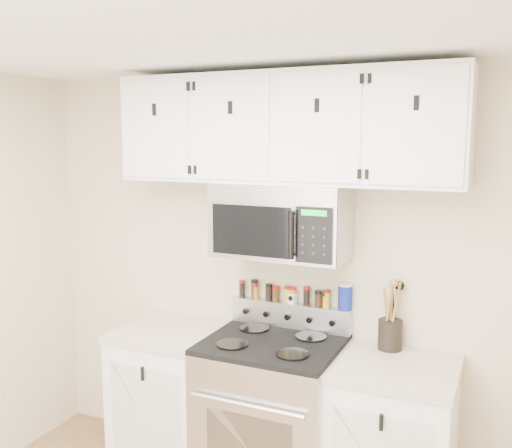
{
  "coord_description": "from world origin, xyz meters",
  "views": [
    {
      "loc": [
        1.2,
        -1.44,
        2.09
      ],
      "look_at": [
        -0.11,
        1.45,
        1.62
      ],
      "focal_mm": 40.0,
      "sensor_mm": 36.0,
      "label": 1
    }
  ],
  "objects_px": {
    "microwave": "(282,220)",
    "utensil_crock": "(390,332)",
    "range": "(272,417)",
    "salt_canister": "(345,297)"
  },
  "relations": [
    {
      "from": "range",
      "to": "salt_canister",
      "type": "distance_m",
      "value": 0.82
    },
    {
      "from": "range",
      "to": "microwave",
      "type": "bearing_deg",
      "value": 89.77
    },
    {
      "from": "range",
      "to": "utensil_crock",
      "type": "relative_size",
      "value": 2.8
    },
    {
      "from": "range",
      "to": "microwave",
      "type": "distance_m",
      "value": 1.15
    },
    {
      "from": "microwave",
      "to": "salt_canister",
      "type": "distance_m",
      "value": 0.59
    },
    {
      "from": "utensil_crock",
      "to": "range",
      "type": "bearing_deg",
      "value": -159.4
    },
    {
      "from": "range",
      "to": "utensil_crock",
      "type": "bearing_deg",
      "value": 20.6
    },
    {
      "from": "microwave",
      "to": "salt_canister",
      "type": "xyz_separation_m",
      "value": [
        0.34,
        0.16,
        -0.45
      ]
    },
    {
      "from": "microwave",
      "to": "utensil_crock",
      "type": "distance_m",
      "value": 0.87
    },
    {
      "from": "utensil_crock",
      "to": "salt_canister",
      "type": "height_order",
      "value": "utensil_crock"
    }
  ]
}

